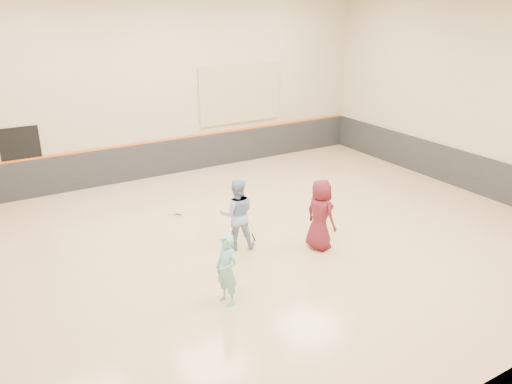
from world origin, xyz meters
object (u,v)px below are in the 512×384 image
young_man (320,215)px  spare_racket (172,211)px  instructor (237,214)px  girl (227,270)px

young_man → spare_racket: 4.44m
instructor → young_man: (1.69, -1.02, -0.01)m
instructor → spare_racket: (-0.60, 2.71, -0.81)m
girl → young_man: size_ratio=0.85×
instructor → spare_racket: instructor is taller
girl → spare_racket: (0.70, 4.69, -0.67)m
instructor → young_man: 1.97m
young_man → spare_racket: size_ratio=2.66×
young_man → spare_racket: young_man is taller
young_man → girl: bearing=99.3°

